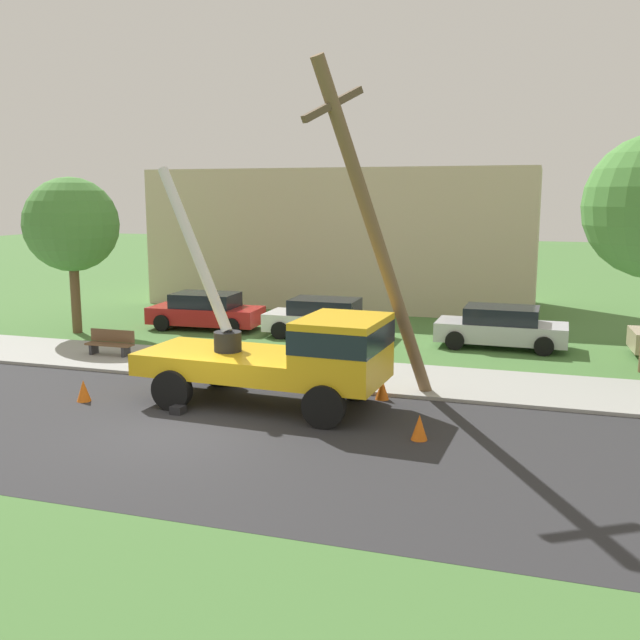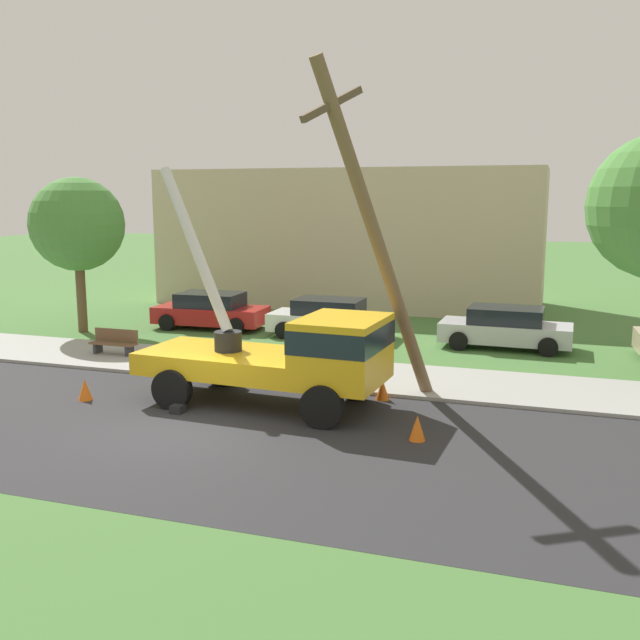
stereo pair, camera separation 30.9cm
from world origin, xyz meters
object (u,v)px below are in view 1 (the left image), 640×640
at_px(utility_truck, 293,352).
at_px(park_bench, 111,344).
at_px(parked_sedan_white, 325,318).
at_px(parked_sedan_red, 206,311).
at_px(traffic_cone_ahead, 419,427).
at_px(roadside_tree_far, 71,225).
at_px(traffic_cone_curbside, 382,389).
at_px(parked_sedan_silver, 501,327).
at_px(traffic_cone_behind, 84,391).
at_px(leaning_utility_pole, 376,237).

height_order(utility_truck, park_bench, utility_truck).
bearing_deg(parked_sedan_white, parked_sedan_red, 178.66).
height_order(utility_truck, parked_sedan_white, utility_truck).
height_order(traffic_cone_ahead, roadside_tree_far, roadside_tree_far).
relative_size(utility_truck, roadside_tree_far, 1.15).
bearing_deg(traffic_cone_curbside, park_bench, 167.70).
bearing_deg(utility_truck, traffic_cone_ahead, -22.74).
distance_m(utility_truck, parked_sedan_white, 9.06).
bearing_deg(parked_sedan_silver, parked_sedan_red, 179.55).
relative_size(traffic_cone_behind, parked_sedan_silver, 0.13).
relative_size(leaning_utility_pole, parked_sedan_silver, 1.87).
relative_size(traffic_cone_behind, park_bench, 0.35).
height_order(traffic_cone_ahead, traffic_cone_behind, same).
relative_size(leaning_utility_pole, park_bench, 5.18).
xyz_separation_m(traffic_cone_curbside, roadside_tree_far, (-13.16, 5.37, 3.82)).
xyz_separation_m(parked_sedan_silver, park_bench, (-11.98, -5.44, -0.25)).
bearing_deg(traffic_cone_behind, parked_sedan_silver, 45.58).
distance_m(traffic_cone_ahead, parked_sedan_white, 11.55).
height_order(traffic_cone_behind, roadside_tree_far, roadside_tree_far).
height_order(parked_sedan_red, roadside_tree_far, roadside_tree_far).
bearing_deg(parked_sedan_white, utility_truck, -77.84).
relative_size(traffic_cone_ahead, roadside_tree_far, 0.10).
height_order(park_bench, roadside_tree_far, roadside_tree_far).
relative_size(traffic_cone_curbside, parked_sedan_white, 0.13).
bearing_deg(leaning_utility_pole, utility_truck, -162.03).
height_order(traffic_cone_ahead, traffic_cone_curbside, same).
xyz_separation_m(leaning_utility_pole, traffic_cone_curbside, (0.05, 0.74, -3.95)).
height_order(parked_sedan_white, park_bench, parked_sedan_white).
xyz_separation_m(traffic_cone_behind, parked_sedan_white, (3.39, 9.94, 0.43)).
height_order(parked_sedan_silver, park_bench, parked_sedan_silver).
bearing_deg(parked_sedan_silver, traffic_cone_curbside, -108.55).
relative_size(parked_sedan_white, park_bench, 2.76).
relative_size(traffic_cone_curbside, park_bench, 0.35).
height_order(traffic_cone_curbside, roadside_tree_far, roadside_tree_far).
relative_size(leaning_utility_pole, parked_sedan_red, 1.85).
bearing_deg(parked_sedan_silver, park_bench, -155.58).
xyz_separation_m(traffic_cone_ahead, traffic_cone_behind, (-8.69, 0.32, 0.00)).
bearing_deg(traffic_cone_ahead, traffic_cone_curbside, 117.41).
bearing_deg(leaning_utility_pole, roadside_tree_far, 155.02).
distance_m(utility_truck, roadside_tree_far, 13.35).
bearing_deg(parked_sedan_red, traffic_cone_ahead, -45.35).
bearing_deg(utility_truck, traffic_cone_behind, -168.19).
xyz_separation_m(traffic_cone_behind, traffic_cone_curbside, (7.25, 2.46, 0.00)).
relative_size(parked_sedan_silver, roadside_tree_far, 0.75).
xyz_separation_m(utility_truck, traffic_cone_curbside, (1.95, 1.36, -1.13)).
bearing_deg(traffic_cone_ahead, utility_truck, 157.26).
distance_m(parked_sedan_red, roadside_tree_far, 5.95).
xyz_separation_m(leaning_utility_pole, park_bench, (-9.42, 2.80, -3.76)).
bearing_deg(utility_truck, park_bench, 155.53).
relative_size(traffic_cone_ahead, traffic_cone_behind, 1.00).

